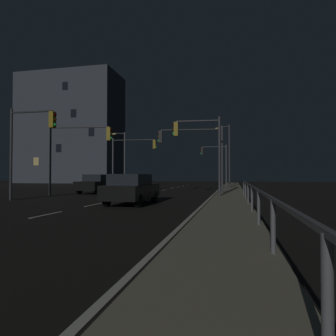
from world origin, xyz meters
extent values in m
plane|color=black|center=(0.00, 17.50, 0.00)|extent=(112.00, 112.00, 0.00)
cube|color=gray|center=(6.75, 17.50, 0.07)|extent=(2.11, 77.00, 0.14)
cube|color=silver|center=(0.00, 9.00, 0.01)|extent=(0.14, 2.00, 0.01)
cube|color=silver|center=(0.00, 13.00, 0.01)|extent=(0.14, 2.00, 0.01)
cube|color=silver|center=(0.00, 17.00, 0.01)|extent=(0.14, 2.00, 0.01)
cube|color=silver|center=(0.00, 21.00, 0.01)|extent=(0.14, 2.00, 0.01)
cube|color=silver|center=(0.00, 25.00, 0.01)|extent=(0.14, 2.00, 0.01)
cube|color=silver|center=(0.00, 29.00, 0.01)|extent=(0.14, 2.00, 0.01)
cube|color=silver|center=(0.00, 33.00, 0.01)|extent=(0.14, 2.00, 0.01)
cube|color=silver|center=(0.00, 37.00, 0.01)|extent=(0.14, 2.00, 0.01)
cube|color=silver|center=(0.00, 41.00, 0.01)|extent=(0.14, 2.00, 0.01)
cube|color=silver|center=(0.00, 45.00, 0.01)|extent=(0.14, 2.00, 0.01)
cube|color=silver|center=(5.44, 22.50, 0.01)|extent=(0.14, 53.00, 0.01)
cube|color=black|center=(1.81, 13.64, 0.67)|extent=(1.83, 4.40, 0.70)
cube|color=#1E2328|center=(1.81, 13.39, 1.29)|extent=(1.61, 2.47, 0.55)
cylinder|color=black|center=(1.02, 15.05, 0.32)|extent=(0.22, 0.64, 0.64)
cylinder|color=black|center=(2.62, 15.04, 0.32)|extent=(0.22, 0.64, 0.64)
cylinder|color=black|center=(1.01, 12.23, 0.32)|extent=(0.22, 0.64, 0.64)
cylinder|color=black|center=(2.61, 12.23, 0.32)|extent=(0.22, 0.64, 0.64)
cube|color=black|center=(-4.13, 21.88, 0.67)|extent=(1.86, 4.42, 0.70)
cube|color=#1E2328|center=(-4.13, 22.13, 1.29)|extent=(1.62, 2.48, 0.55)
cylinder|color=black|center=(-3.34, 20.47, 0.32)|extent=(0.23, 0.64, 0.64)
cylinder|color=black|center=(-4.94, 20.48, 0.32)|extent=(0.23, 0.64, 0.64)
cylinder|color=black|center=(-3.32, 23.28, 0.32)|extent=(0.23, 0.64, 0.64)
cylinder|color=black|center=(-4.92, 23.30, 0.32)|extent=(0.23, 0.64, 0.64)
cylinder|color=#38383D|center=(6.12, 22.02, 2.71)|extent=(0.16, 0.16, 5.15)
cylinder|color=#2D3033|center=(3.77, 21.77, 5.04)|extent=(4.72, 0.60, 0.11)
cube|color=black|center=(1.41, 21.53, 4.51)|extent=(0.31, 0.37, 0.95)
sphere|color=black|center=(1.25, 21.51, 4.81)|extent=(0.20, 0.20, 0.20)
sphere|color=black|center=(1.25, 21.51, 4.51)|extent=(0.20, 0.20, 0.20)
sphere|color=#19D84C|center=(1.25, 21.51, 4.21)|extent=(0.20, 0.20, 0.20)
cylinder|color=#2D3033|center=(-6.18, 14.45, 2.78)|extent=(0.16, 0.16, 5.56)
cylinder|color=#2D3033|center=(-4.81, 14.48, 5.31)|extent=(2.74, 0.17, 0.11)
cube|color=olive|center=(-3.44, 14.51, 4.78)|extent=(0.29, 0.35, 0.95)
sphere|color=black|center=(-3.29, 14.51, 5.08)|extent=(0.20, 0.20, 0.20)
sphere|color=black|center=(-3.29, 14.51, 4.78)|extent=(0.20, 0.20, 0.20)
sphere|color=#19D84C|center=(-3.29, 14.51, 4.48)|extent=(0.20, 0.20, 0.20)
cylinder|color=#4C4C51|center=(6.06, 37.34, 2.76)|extent=(0.16, 0.16, 5.24)
cylinder|color=#38383D|center=(4.55, 37.38, 5.13)|extent=(3.02, 0.20, 0.11)
cube|color=black|center=(3.03, 37.43, 4.61)|extent=(0.29, 0.35, 0.95)
sphere|color=black|center=(2.88, 37.43, 4.91)|extent=(0.20, 0.20, 0.20)
sphere|color=black|center=(2.88, 37.43, 4.61)|extent=(0.20, 0.20, 0.20)
sphere|color=#19D84C|center=(2.88, 37.43, 4.31)|extent=(0.20, 0.20, 0.20)
cylinder|color=#4C4C51|center=(-6.24, 18.51, 2.64)|extent=(0.16, 0.16, 5.27)
cylinder|color=#38383D|center=(-4.05, 18.78, 5.02)|extent=(4.40, 0.65, 0.11)
cube|color=olive|center=(-1.85, 19.05, 4.50)|extent=(0.32, 0.37, 0.95)
sphere|color=black|center=(-1.70, 19.07, 4.80)|extent=(0.20, 0.20, 0.20)
sphere|color=black|center=(-1.70, 19.07, 4.50)|extent=(0.20, 0.20, 0.20)
sphere|color=#19D84C|center=(-1.70, 19.07, 4.20)|extent=(0.20, 0.20, 0.20)
cylinder|color=#38383D|center=(6.06, 19.00, 2.78)|extent=(0.16, 0.16, 5.29)
cylinder|color=#38383D|center=(4.61, 18.89, 5.18)|extent=(2.91, 0.32, 0.11)
cube|color=olive|center=(3.16, 18.79, 4.65)|extent=(0.30, 0.36, 0.95)
sphere|color=black|center=(3.00, 18.78, 4.95)|extent=(0.20, 0.20, 0.20)
sphere|color=black|center=(3.00, 18.78, 4.65)|extent=(0.20, 0.20, 0.20)
sphere|color=#19D84C|center=(3.00, 18.78, 4.35)|extent=(0.20, 0.20, 0.20)
cylinder|color=#4C4C51|center=(-6.13, 30.02, 2.82)|extent=(0.16, 0.16, 5.64)
cylinder|color=#2D3033|center=(-3.77, 30.13, 5.39)|extent=(4.72, 0.32, 0.11)
cube|color=olive|center=(-1.41, 30.24, 4.86)|extent=(0.30, 0.35, 0.95)
sphere|color=black|center=(-1.26, 30.24, 5.16)|extent=(0.20, 0.20, 0.20)
sphere|color=black|center=(-1.26, 30.24, 4.86)|extent=(0.20, 0.20, 0.20)
sphere|color=#19D84C|center=(-1.26, 30.24, 4.56)|extent=(0.20, 0.20, 0.20)
cylinder|color=#38383D|center=(6.50, 33.93, 3.73)|extent=(0.18, 0.18, 7.17)
cylinder|color=#4C4C51|center=(5.78, 34.45, 7.16)|extent=(1.49, 1.12, 0.10)
ellipsoid|color=#F9D172|center=(5.07, 34.97, 7.06)|extent=(0.56, 0.36, 0.24)
cylinder|color=#4C4C51|center=(-6.15, 33.76, 3.40)|extent=(0.18, 0.18, 6.80)
cylinder|color=#4C4C51|center=(-6.74, 33.49, 6.65)|extent=(1.22, 0.63, 0.10)
ellipsoid|color=#F9D172|center=(-7.32, 33.22, 6.55)|extent=(0.56, 0.36, 0.24)
cylinder|color=#59595E|center=(7.65, 1.15, 0.61)|extent=(0.09, 0.09, 0.95)
cylinder|color=#59595E|center=(7.65, 4.29, 0.61)|extent=(0.09, 0.09, 0.95)
cylinder|color=#59595E|center=(7.65, 7.44, 0.61)|extent=(0.09, 0.09, 0.95)
cylinder|color=#59595E|center=(7.65, 10.58, 0.61)|extent=(0.09, 0.09, 0.95)
cylinder|color=#59595E|center=(7.65, 13.73, 0.61)|extent=(0.09, 0.09, 0.95)
cylinder|color=#59595E|center=(7.65, 16.87, 0.61)|extent=(0.09, 0.09, 0.95)
cylinder|color=#59595E|center=(7.65, 20.02, 0.61)|extent=(0.09, 0.09, 0.95)
cube|color=slate|center=(7.65, 9.01, 1.09)|extent=(0.06, 22.02, 0.06)
cube|color=#3D424C|center=(-24.92, 53.44, 10.75)|extent=(19.54, 9.31, 21.49)
cube|color=black|center=(-23.48, 48.76, 18.06)|extent=(1.10, 0.06, 1.50)
cube|color=black|center=(-21.72, 48.76, 12.88)|extent=(1.10, 0.06, 1.50)
cube|color=black|center=(-18.14, 48.76, 9.32)|extent=(1.10, 0.06, 1.50)
cube|color=black|center=(-24.70, 48.76, 6.53)|extent=(1.10, 0.06, 1.50)
cube|color=#EACC7A|center=(-29.38, 48.76, 4.10)|extent=(1.10, 0.06, 1.50)
camera|label=1|loc=(6.98, -1.30, 1.52)|focal=32.24mm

